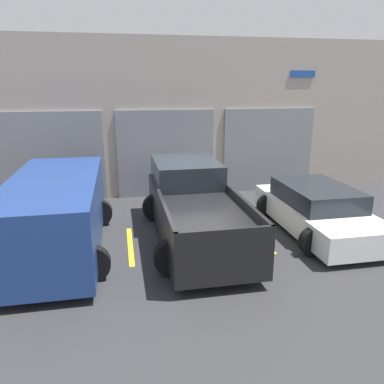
{
  "coord_description": "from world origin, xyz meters",
  "views": [
    {
      "loc": [
        -1.73,
        -9.41,
        3.71
      ],
      "look_at": [
        0.0,
        -0.57,
        1.1
      ],
      "focal_mm": 35.0,
      "sensor_mm": 36.0,
      "label": 1
    }
  ],
  "objects": [
    {
      "name": "parking_stripe_left",
      "position": [
        -1.6,
        -1.07,
        0.0
      ],
      "size": [
        0.12,
        2.2,
        0.01
      ],
      "primitive_type": "cube",
      "color": "gold",
      "rests_on": "ground"
    },
    {
      "name": "pickup_truck",
      "position": [
        0.0,
        -0.79,
        0.82
      ],
      "size": [
        2.38,
        5.16,
        1.74
      ],
      "color": "black",
      "rests_on": "ground"
    },
    {
      "name": "sedan_side",
      "position": [
        -3.2,
        -1.07,
        0.94
      ],
      "size": [
        2.37,
        4.89,
        1.73
      ],
      "color": "navy",
      "rests_on": "ground"
    },
    {
      "name": "ground_plane",
      "position": [
        0.0,
        0.0,
        0.0
      ],
      "size": [
        28.0,
        28.0,
        0.0
      ],
      "primitive_type": "plane",
      "color": "#2D2D30"
    },
    {
      "name": "shophouse_building",
      "position": [
        -0.01,
        3.29,
        2.54
      ],
      "size": [
        16.53,
        0.68,
        5.18
      ],
      "color": "#9E9389",
      "rests_on": "ground"
    },
    {
      "name": "parking_stripe_centre",
      "position": [
        1.6,
        -1.07,
        0.0
      ],
      "size": [
        0.12,
        2.2,
        0.01
      ],
      "primitive_type": "cube",
      "color": "gold",
      "rests_on": "ground"
    },
    {
      "name": "parking_stripe_right",
      "position": [
        4.8,
        -1.07,
        0.0
      ],
      "size": [
        0.12,
        2.2,
        0.01
      ],
      "primitive_type": "cube",
      "color": "gold",
      "rests_on": "ground"
    },
    {
      "name": "sedan_white",
      "position": [
        3.2,
        -1.04,
        0.58
      ],
      "size": [
        2.22,
        4.23,
        1.21
      ],
      "color": "white",
      "rests_on": "ground"
    }
  ]
}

